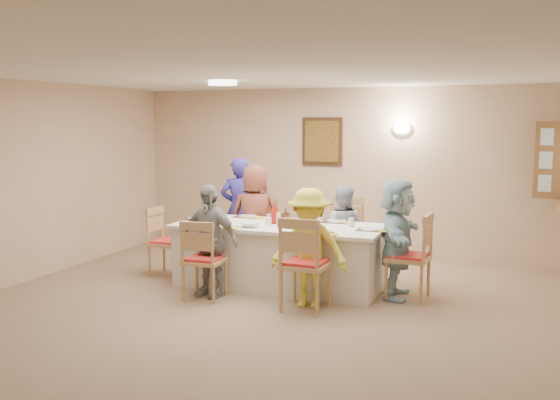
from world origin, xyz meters
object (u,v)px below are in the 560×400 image
at_px(dining_table, 279,255).
at_px(diner_right_end, 397,239).
at_px(chair_back_left, 259,233).
at_px(caregiver, 239,209).
at_px(chair_right_end, 408,256).
at_px(diner_front_right, 309,248).
at_px(chair_front_left, 205,259).
at_px(chair_front_right, 306,263).
at_px(condiment_ketchup, 275,213).
at_px(diner_back_right, 342,232).
at_px(diner_front_left, 209,240).
at_px(chair_left_end, 168,241).
at_px(diner_back_left, 256,217).
at_px(chair_back_right, 344,237).

relative_size(dining_table, diner_right_end, 1.85).
bearing_deg(diner_right_end, chair_back_left, 63.70).
distance_m(chair_back_left, caregiver, 0.63).
bearing_deg(chair_right_end, diner_front_right, -50.46).
relative_size(dining_table, chair_front_left, 2.75).
relative_size(chair_front_right, condiment_ketchup, 3.99).
distance_m(chair_front_left, diner_right_end, 2.18).
relative_size(dining_table, caregiver, 1.69).
distance_m(chair_right_end, caregiver, 2.85).
bearing_deg(chair_back_left, diner_back_right, -6.85).
distance_m(dining_table, caregiver, 1.60).
relative_size(diner_front_left, diner_front_right, 1.00).
distance_m(chair_left_end, diner_back_left, 1.20).
relative_size(dining_table, diner_front_right, 1.96).
height_order(chair_back_left, chair_back_right, chair_back_right).
bearing_deg(condiment_ketchup, chair_back_right, 48.10).
bearing_deg(diner_back_left, chair_front_right, 118.83).
xyz_separation_m(dining_table, chair_left_end, (-1.55, 0.00, 0.07)).
height_order(chair_front_left, caregiver, caregiver).
relative_size(dining_table, condiment_ketchup, 9.90).
height_order(chair_front_right, chair_right_end, chair_front_right).
xyz_separation_m(chair_front_right, caregiver, (-1.65, 1.95, 0.24)).
distance_m(chair_front_right, diner_front_right, 0.18).
distance_m(chair_back_left, chair_front_right, 2.00).
distance_m(chair_back_left, diner_front_left, 1.49).
height_order(chair_front_left, diner_back_left, diner_back_left).
distance_m(chair_front_left, condiment_ketchup, 1.08).
xyz_separation_m(diner_front_left, caregiver, (-0.45, 1.83, 0.10)).
height_order(chair_back_right, diner_front_left, diner_front_left).
bearing_deg(chair_right_end, chair_back_left, -106.46).
bearing_deg(diner_back_right, chair_right_end, 140.65).
height_order(dining_table, chair_left_end, chair_left_end).
bearing_deg(diner_front_right, chair_right_end, 29.96).
height_order(chair_back_right, caregiver, caregiver).
height_order(diner_back_right, diner_right_end, diner_right_end).
height_order(chair_back_left, condiment_ketchup, condiment_ketchup).
distance_m(chair_back_right, chair_front_left, 2.00).
height_order(dining_table, caregiver, caregiver).
height_order(chair_left_end, chair_right_end, chair_right_end).
relative_size(chair_back_right, chair_front_right, 1.00).
distance_m(diner_back_left, diner_right_end, 2.13).
distance_m(diner_back_right, condiment_ketchup, 0.97).
xyz_separation_m(chair_back_left, chair_left_end, (-0.95, -0.80, -0.03)).
xyz_separation_m(chair_left_end, diner_right_end, (2.97, 0.00, 0.23)).
xyz_separation_m(diner_front_right, condiment_ketchup, (-0.68, 0.72, 0.24)).
height_order(chair_right_end, diner_back_right, diner_back_right).
relative_size(chair_back_left, chair_front_left, 1.05).
bearing_deg(condiment_ketchup, chair_back_left, 124.62).
height_order(chair_left_end, diner_front_left, diner_front_left).
height_order(chair_front_left, diner_back_right, diner_back_right).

